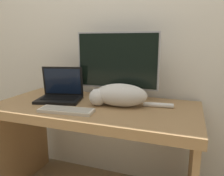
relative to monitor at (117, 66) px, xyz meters
name	(u,v)px	position (x,y,z in m)	size (l,w,h in m)	color
wall_back	(114,28)	(-0.10, 0.22, 0.29)	(6.40, 0.06, 2.60)	silver
desk	(95,126)	(-0.10, -0.19, -0.42)	(1.43, 0.68, 0.75)	#A37A4C
monitor	(117,66)	(0.00, 0.00, 0.00)	(0.63, 0.24, 0.51)	#B2B2B7
laptop	(60,94)	(-0.40, -0.15, -0.21)	(0.36, 0.30, 0.25)	black
external_keyboard	(66,110)	(-0.21, -0.39, -0.25)	(0.36, 0.15, 0.02)	beige
cat	(119,95)	(0.07, -0.16, -0.18)	(0.57, 0.22, 0.16)	silver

